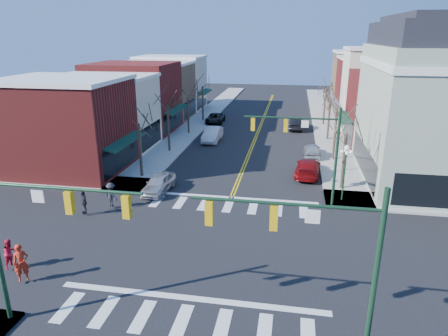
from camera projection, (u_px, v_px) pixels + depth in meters
The scene contains 35 objects.
ground at pixel (211, 249), 23.15m from camera, with size 160.00×160.00×0.00m, color black.
sidewalk_left at pixel (169, 148), 43.22m from camera, with size 3.50×70.00×0.15m, color #9E9B93.
sidewalk_right at pixel (335, 157), 40.37m from camera, with size 3.50×70.00×0.15m, color #9E9B93.
bldg_left_brick_a at pixel (66, 127), 35.37m from camera, with size 10.00×8.50×8.00m, color maroon.
bldg_left_stucco_a at pixel (106, 114), 42.69m from camera, with size 10.00×7.00×7.50m, color beige.
bldg_left_brick_b at pixel (134, 98), 49.99m from camera, with size 10.00×9.00×8.50m, color maroon.
bldg_left_tan at pixel (156, 92), 57.80m from camera, with size 10.00×7.50×7.80m, color #8A6E4C.
bldg_left_stucco_b at pixel (172, 84), 64.97m from camera, with size 10.00×8.00×8.20m, color beige.
bldg_right_brick_a at pixel (398, 110), 43.38m from camera, with size 10.00×8.50×8.00m, color maroon.
bldg_right_stucco at pixel (385, 91), 50.29m from camera, with size 10.00×7.00×10.00m, color beige.
bldg_right_brick_b at pixel (373, 89), 57.53m from camera, with size 10.00×8.00×8.50m, color maroon.
bldg_right_tan at pixel (365, 81), 64.92m from camera, with size 10.00×8.00×9.00m, color #8A6E4C.
traffic_mast_near_left at pixel (33, 226), 15.65m from camera, with size 6.60×0.28×7.20m.
traffic_mast_near_right at pixel (322, 251), 13.83m from camera, with size 6.60×0.28×7.20m.
traffic_mast_far_right at pixel (310, 143), 27.65m from camera, with size 6.60×0.28×7.20m.
lamppost_corner at pixel (345, 164), 28.80m from camera, with size 0.36×0.36×4.33m.
lamppost_midblock at pixel (337, 141), 34.87m from camera, with size 0.36×0.36×4.33m.
tree_left_a at pixel (140, 151), 34.03m from camera, with size 0.24×0.24×4.76m, color #382B21.
tree_left_b at pixel (169, 129), 41.45m from camera, with size 0.24×0.24×5.04m, color #382B21.
tree_left_c at pixel (188, 116), 49.00m from camera, with size 0.24×0.24×4.55m, color #382B21.
tree_left_d at pixel (203, 104), 56.41m from camera, with size 0.24×0.24×4.90m, color #382B21.
tree_right_a at pixel (344, 162), 31.31m from camera, with size 0.24×0.24×4.62m, color #382B21.
tree_right_b at pixel (335, 135), 38.69m from camera, with size 0.24×0.24×5.18m, color #382B21.
tree_right_c at pixel (329, 120), 46.21m from camera, with size 0.24×0.24×4.83m, color #382B21.
tree_right_d at pixel (324, 107), 53.65m from camera, with size 0.24×0.24×4.97m, color #382B21.
car_left_near at pixel (159, 183), 31.34m from camera, with size 1.67×4.14×1.41m, color #B3B3B8.
car_left_mid at pixel (212, 134), 46.21m from camera, with size 1.70×4.88×1.61m, color silver.
car_left_far at pixel (215, 118), 55.61m from camera, with size 2.24×4.86×1.35m, color black.
car_right_near at pixel (308, 168), 34.95m from camera, with size 2.06×5.07×1.47m, color maroon.
car_right_mid at pixel (312, 150), 40.32m from camera, with size 1.62×4.02×1.37m, color #BBBBC0.
car_right_far at pixel (297, 123), 51.96m from camera, with size 1.67×4.79×1.58m, color black.
pedestrian_red_a at pixel (21, 263), 19.68m from camera, with size 0.72×0.47×1.98m, color #B52513.
pedestrian_red_b at pixel (10, 253), 20.93m from camera, with size 0.77×0.60×1.59m, color red.
pedestrian_dark_a at pixel (84, 202), 27.21m from camera, with size 0.96×0.40×1.64m, color #222029.
pedestrian_dark_b at pixel (111, 195), 28.32m from camera, with size 1.14×0.66×1.76m, color black.
Camera 1 is at (4.28, -19.99, 11.87)m, focal length 32.00 mm.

